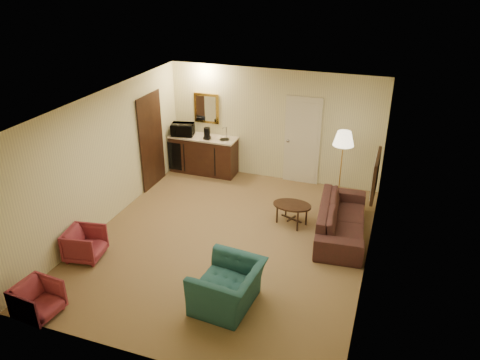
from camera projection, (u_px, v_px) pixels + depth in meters
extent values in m
plane|color=olive|center=(228.00, 241.00, 8.74)|extent=(6.00, 6.00, 0.00)
cube|color=beige|center=(273.00, 125.00, 10.74)|extent=(5.00, 0.02, 2.60)
cube|color=beige|center=(105.00, 159.00, 8.93)|extent=(0.02, 6.00, 2.60)
cube|color=beige|center=(374.00, 200.00, 7.43)|extent=(0.02, 6.00, 2.60)
cube|color=white|center=(226.00, 106.00, 7.62)|extent=(5.00, 6.00, 0.02)
cube|color=beige|center=(302.00, 141.00, 10.62)|extent=(0.82, 0.06, 2.05)
cube|color=black|center=(151.00, 142.00, 10.48)|extent=(0.06, 0.98, 2.10)
cube|color=gold|center=(206.00, 108.00, 11.10)|extent=(0.62, 0.04, 0.72)
cube|color=black|center=(375.00, 175.00, 7.68)|extent=(0.06, 0.90, 0.70)
cube|color=#331C10|center=(204.00, 155.00, 11.36)|extent=(1.64, 0.58, 0.92)
imported|color=black|center=(342.00, 214.00, 8.78)|extent=(0.83, 2.23, 0.85)
imported|color=#1D4A49|center=(228.00, 280.00, 6.93)|extent=(0.76, 1.10, 0.91)
imported|color=#902F40|center=(85.00, 242.00, 8.12)|extent=(0.66, 0.69, 0.62)
imported|color=#902F40|center=(37.00, 299.00, 6.80)|extent=(0.59, 0.63, 0.59)
cube|color=black|center=(292.00, 214.00, 9.21)|extent=(0.89, 0.75, 0.43)
cube|color=gold|center=(341.00, 168.00, 9.77)|extent=(0.55, 0.55, 1.62)
cylinder|color=black|center=(228.00, 171.00, 11.24)|extent=(0.25, 0.25, 0.27)
imported|color=black|center=(183.00, 128.00, 11.17)|extent=(0.58, 0.40, 0.36)
cylinder|color=black|center=(207.00, 133.00, 10.96)|extent=(0.19, 0.19, 0.28)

